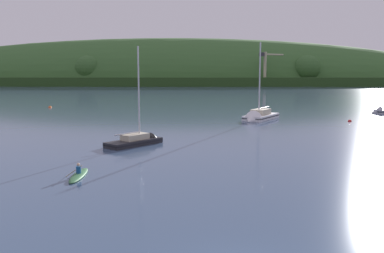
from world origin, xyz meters
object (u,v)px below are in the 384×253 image
at_px(dockside_crane, 265,69).
at_px(sailboat_far_left, 258,118).
at_px(canoe_with_paddler, 79,175).
at_px(mooring_buoy_foreground, 50,107).
at_px(sailboat_midwater_white, 140,143).
at_px(mooring_buoy_off_fishing_boat, 350,121).

bearing_deg(dockside_crane, sailboat_far_left, -124.27).
relative_size(canoe_with_paddler, mooring_buoy_foreground, 5.30).
distance_m(dockside_crane, sailboat_midwater_white, 204.94).
xyz_separation_m(sailboat_far_left, mooring_buoy_foreground, (-40.54, 20.44, -0.29)).
distance_m(sailboat_far_left, canoe_with_paddler, 37.34).
xyz_separation_m(sailboat_midwater_white, sailboat_far_left, (14.04, 21.38, 0.15)).
bearing_deg(sailboat_midwater_white, sailboat_far_left, 4.88).
relative_size(dockside_crane, mooring_buoy_off_fishing_boat, 31.92).
bearing_deg(canoe_with_paddler, sailboat_far_left, 150.11).
bearing_deg(mooring_buoy_off_fishing_boat, sailboat_midwater_white, -143.61).
relative_size(canoe_with_paddler, mooring_buoy_off_fishing_boat, 6.33).
relative_size(dockside_crane, sailboat_midwater_white, 1.95).
relative_size(sailboat_midwater_white, mooring_buoy_off_fishing_boat, 16.41).
bearing_deg(sailboat_midwater_white, dockside_crane, 27.09).
bearing_deg(sailboat_far_left, mooring_buoy_off_fishing_boat, 112.26).
height_order(sailboat_midwater_white, mooring_buoy_foreground, sailboat_midwater_white).
distance_m(sailboat_midwater_white, mooring_buoy_foreground, 49.51).
xyz_separation_m(canoe_with_paddler, mooring_buoy_foreground, (-24.64, 54.23, -0.10)).
relative_size(sailboat_midwater_white, mooring_buoy_foreground, 13.74).
height_order(dockside_crane, mooring_buoy_foreground, dockside_crane).
relative_size(dockside_crane, sailboat_far_left, 1.58).
xyz_separation_m(sailboat_midwater_white, mooring_buoy_off_fishing_boat, (27.08, 19.96, -0.14)).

